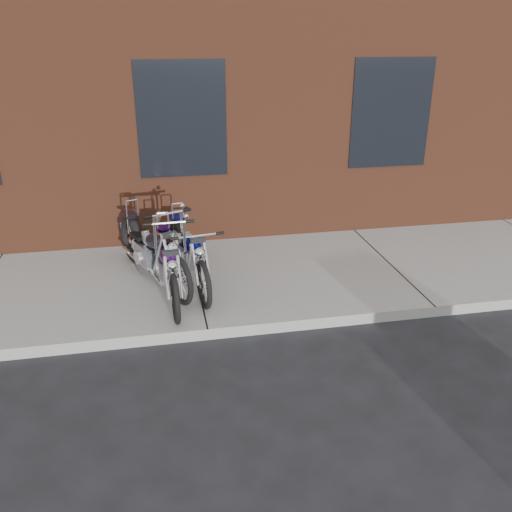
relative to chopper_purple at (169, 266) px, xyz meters
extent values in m
plane|color=black|center=(0.39, -1.09, -0.55)|extent=(120.00, 120.00, 0.00)
cube|color=gray|center=(0.39, 0.41, -0.47)|extent=(22.00, 3.00, 0.15)
cube|color=brown|center=(0.39, 6.91, 3.45)|extent=(22.00, 10.00, 8.00)
torus|color=black|center=(-0.03, 0.56, -0.05)|extent=(0.17, 0.71, 0.70)
torus|color=black|center=(0.04, -0.97, -0.08)|extent=(0.10, 0.64, 0.64)
cube|color=gray|center=(0.00, -0.06, -0.06)|extent=(0.29, 0.40, 0.29)
ellipsoid|color=#571285|center=(0.01, -0.34, 0.23)|extent=(0.28, 0.55, 0.30)
cube|color=black|center=(-0.01, 0.19, 0.14)|extent=(0.25, 0.28, 0.06)
cylinder|color=white|center=(0.04, -0.85, 0.18)|extent=(0.05, 0.29, 0.53)
cylinder|color=white|center=(0.03, -0.73, 0.82)|extent=(0.54, 0.05, 0.03)
cylinder|color=white|center=(-0.02, 0.48, 0.33)|extent=(0.02, 0.02, 0.47)
cylinder|color=white|center=(0.11, 0.16, -0.18)|extent=(0.09, 0.88, 0.05)
torus|color=black|center=(0.21, 0.90, -0.04)|extent=(0.24, 0.73, 0.72)
torus|color=black|center=(0.44, -0.66, -0.07)|extent=(0.16, 0.65, 0.65)
cube|color=gray|center=(0.31, 0.26, -0.05)|extent=(0.34, 0.44, 0.30)
ellipsoid|color=#0915A5|center=(0.35, -0.01, 0.24)|extent=(0.34, 0.58, 0.31)
cube|color=beige|center=(0.27, 0.52, 0.15)|extent=(0.28, 0.31, 0.06)
cylinder|color=white|center=(0.42, -0.53, 0.19)|extent=(0.08, 0.29, 0.54)
cylinder|color=white|center=(0.40, -0.41, 0.51)|extent=(0.55, 0.11, 0.03)
cylinder|color=white|center=(0.22, 0.82, 0.34)|extent=(0.02, 0.02, 0.48)
cylinder|color=white|center=(0.39, 0.50, -0.18)|extent=(0.18, 0.90, 0.05)
torus|color=black|center=(-0.44, 1.03, -0.02)|extent=(0.42, 0.75, 0.75)
torus|color=black|center=(0.18, -0.49, -0.06)|extent=(0.32, 0.66, 0.68)
cube|color=gray|center=(-0.18, 0.41, -0.03)|extent=(0.43, 0.50, 0.31)
ellipsoid|color=black|center=(-0.07, 0.14, 0.27)|extent=(0.47, 0.64, 0.32)
cube|color=black|center=(-0.29, 0.66, 0.18)|extent=(0.34, 0.37, 0.06)
cylinder|color=white|center=(0.13, -0.37, 0.22)|extent=(0.15, 0.30, 0.56)
cylinder|color=white|center=(0.09, -0.25, 0.79)|extent=(0.55, 0.25, 0.03)
cylinder|color=white|center=(-0.40, 0.95, 0.38)|extent=(0.03, 0.03, 0.50)
cylinder|color=white|center=(-0.15, 0.67, -0.17)|extent=(0.40, 0.89, 0.05)
camera|label=1|loc=(-0.13, -6.80, 2.96)|focal=38.00mm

